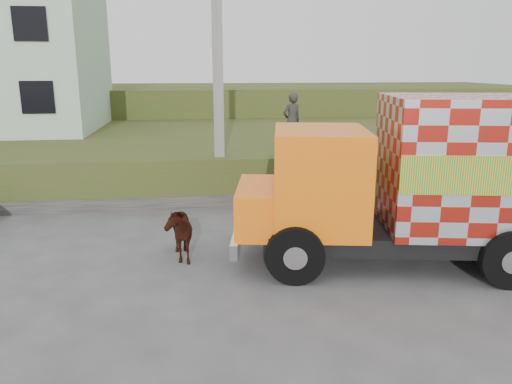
{
  "coord_description": "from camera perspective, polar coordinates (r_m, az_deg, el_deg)",
  "views": [
    {
      "loc": [
        -1.75,
        -10.7,
        4.21
      ],
      "look_at": [
        -0.33,
        0.75,
        1.3
      ],
      "focal_mm": 35.0,
      "sensor_mm": 36.0,
      "label": 1
    }
  ],
  "objects": [
    {
      "name": "ground",
      "position": [
        11.63,
        2.09,
        -7.07
      ],
      "size": [
        120.0,
        120.0,
        0.0
      ],
      "primitive_type": "plane",
      "color": "#474749",
      "rests_on": "ground"
    },
    {
      "name": "embankment",
      "position": [
        21.06,
        -2.21,
        4.69
      ],
      "size": [
        40.0,
        12.0,
        1.5
      ],
      "primitive_type": "cube",
      "color": "#35511B",
      "rests_on": "ground"
    },
    {
      "name": "embankment_far",
      "position": [
        32.86,
        -4.05,
        9.39
      ],
      "size": [
        40.0,
        12.0,
        3.0
      ],
      "primitive_type": "cube",
      "color": "#35511B",
      "rests_on": "ground"
    },
    {
      "name": "retaining_strip",
      "position": [
        15.44,
        -7.75,
        -1.04
      ],
      "size": [
        16.0,
        0.5,
        0.4
      ],
      "primitive_type": "cube",
      "color": "#595651",
      "rests_on": "ground"
    },
    {
      "name": "utility_pole",
      "position": [
        15.32,
        -4.38,
        13.61
      ],
      "size": [
        1.2,
        0.3,
        8.0
      ],
      "color": "gray",
      "rests_on": "ground"
    },
    {
      "name": "cargo_truck",
      "position": [
        11.37,
        21.23,
        1.31
      ],
      "size": [
        8.46,
        3.99,
        3.63
      ],
      "rotation": [
        0.0,
        0.0,
        -0.17
      ],
      "color": "black",
      "rests_on": "ground"
    },
    {
      "name": "cow",
      "position": [
        11.34,
        -9.1,
        -4.38
      ],
      "size": [
        0.95,
        1.61,
        1.28
      ],
      "primitive_type": "imported",
      "rotation": [
        0.0,
        0.0,
        0.18
      ],
      "color": "black",
      "rests_on": "ground"
    },
    {
      "name": "pedestrian",
      "position": [
        16.86,
        4.11,
        8.09
      ],
      "size": [
        0.81,
        0.69,
        1.88
      ],
      "primitive_type": "imported",
      "rotation": [
        0.0,
        0.0,
        3.56
      ],
      "color": "#2D2A28",
      "rests_on": "embankment"
    }
  ]
}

